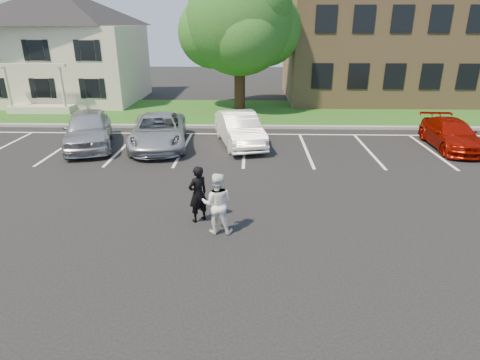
{
  "coord_description": "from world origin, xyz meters",
  "views": [
    {
      "loc": [
        0.3,
        -9.48,
        5.36
      ],
      "look_at": [
        0.0,
        1.0,
        1.25
      ],
      "focal_mm": 30.0,
      "sensor_mm": 36.0,
      "label": 1
    }
  ],
  "objects_px": {
    "man_black_suit": "(198,194)",
    "car_silver_minivan": "(158,131)",
    "car_silver_west": "(88,129)",
    "car_red_compact": "(451,134)",
    "house": "(64,46)",
    "office_building": "(439,41)",
    "man_white_shirt": "(217,203)",
    "tree": "(241,23)",
    "car_white_sedan": "(239,129)"
  },
  "relations": [
    {
      "from": "office_building",
      "to": "car_silver_minivan",
      "type": "bearing_deg",
      "value": -142.9
    },
    {
      "from": "car_silver_minivan",
      "to": "tree",
      "type": "bearing_deg",
      "value": 58.99
    },
    {
      "from": "tree",
      "to": "car_silver_west",
      "type": "distance_m",
      "value": 11.97
    },
    {
      "from": "man_black_suit",
      "to": "tree",
      "type": "bearing_deg",
      "value": -132.75
    },
    {
      "from": "house",
      "to": "car_silver_west",
      "type": "relative_size",
      "value": 2.09
    },
    {
      "from": "car_white_sedan",
      "to": "man_black_suit",
      "type": "bearing_deg",
      "value": -111.49
    },
    {
      "from": "man_black_suit",
      "to": "car_silver_minivan",
      "type": "height_order",
      "value": "man_black_suit"
    },
    {
      "from": "tree",
      "to": "car_silver_west",
      "type": "height_order",
      "value": "tree"
    },
    {
      "from": "tree",
      "to": "man_white_shirt",
      "type": "bearing_deg",
      "value": -90.7
    },
    {
      "from": "tree",
      "to": "car_silver_west",
      "type": "bearing_deg",
      "value": -127.74
    },
    {
      "from": "car_red_compact",
      "to": "man_black_suit",
      "type": "bearing_deg",
      "value": -142.02
    },
    {
      "from": "house",
      "to": "car_red_compact",
      "type": "bearing_deg",
      "value": -27.03
    },
    {
      "from": "car_silver_west",
      "to": "man_black_suit",
      "type": "bearing_deg",
      "value": -68.01
    },
    {
      "from": "house",
      "to": "car_white_sedan",
      "type": "relative_size",
      "value": 2.25
    },
    {
      "from": "tree",
      "to": "car_silver_west",
      "type": "relative_size",
      "value": 1.79
    },
    {
      "from": "car_white_sedan",
      "to": "car_red_compact",
      "type": "relative_size",
      "value": 1.04
    },
    {
      "from": "car_red_compact",
      "to": "car_silver_west",
      "type": "bearing_deg",
      "value": -176.66
    },
    {
      "from": "house",
      "to": "office_building",
      "type": "bearing_deg",
      "value": 4.28
    },
    {
      "from": "house",
      "to": "office_building",
      "type": "xyz_separation_m",
      "value": [
        27.0,
        2.02,
        0.33
      ]
    },
    {
      "from": "car_silver_minivan",
      "to": "office_building",
      "type": "bearing_deg",
      "value": 28.68
    },
    {
      "from": "house",
      "to": "tree",
      "type": "xyz_separation_m",
      "value": [
        12.61,
        -2.96,
        1.52
      ]
    },
    {
      "from": "house",
      "to": "man_white_shirt",
      "type": "bearing_deg",
      "value": -57.83
    },
    {
      "from": "office_building",
      "to": "house",
      "type": "bearing_deg",
      "value": -175.72
    },
    {
      "from": "office_building",
      "to": "car_red_compact",
      "type": "height_order",
      "value": "office_building"
    },
    {
      "from": "house",
      "to": "car_silver_west",
      "type": "distance_m",
      "value": 13.43
    },
    {
      "from": "man_white_shirt",
      "to": "car_silver_minivan",
      "type": "xyz_separation_m",
      "value": [
        -3.38,
        8.14,
        -0.13
      ]
    },
    {
      "from": "house",
      "to": "car_silver_west",
      "type": "bearing_deg",
      "value": -63.6
    },
    {
      "from": "man_white_shirt",
      "to": "man_black_suit",
      "type": "bearing_deg",
      "value": -46.68
    },
    {
      "from": "car_silver_west",
      "to": "car_red_compact",
      "type": "xyz_separation_m",
      "value": [
        16.6,
        0.29,
        -0.2
      ]
    },
    {
      "from": "office_building",
      "to": "car_red_compact",
      "type": "xyz_separation_m",
      "value": [
        -4.58,
        -13.46,
        -3.52
      ]
    },
    {
      "from": "office_building",
      "to": "tree",
      "type": "relative_size",
      "value": 2.55
    },
    {
      "from": "tree",
      "to": "man_black_suit",
      "type": "height_order",
      "value": "tree"
    },
    {
      "from": "tree",
      "to": "man_white_shirt",
      "type": "distance_m",
      "value": 17.35
    },
    {
      "from": "tree",
      "to": "car_silver_minivan",
      "type": "xyz_separation_m",
      "value": [
        -3.59,
        -8.62,
        -4.62
      ]
    },
    {
      "from": "car_silver_minivan",
      "to": "car_red_compact",
      "type": "bearing_deg",
      "value": -7.83
    },
    {
      "from": "car_red_compact",
      "to": "house",
      "type": "bearing_deg",
      "value": 155.3
    },
    {
      "from": "man_black_suit",
      "to": "man_white_shirt",
      "type": "xyz_separation_m",
      "value": [
        0.6,
        -0.67,
        0.02
      ]
    },
    {
      "from": "office_building",
      "to": "car_silver_minivan",
      "type": "distance_m",
      "value": 22.8
    },
    {
      "from": "car_silver_west",
      "to": "car_red_compact",
      "type": "height_order",
      "value": "car_silver_west"
    },
    {
      "from": "house",
      "to": "man_white_shirt",
      "type": "distance_m",
      "value": 23.49
    },
    {
      "from": "car_silver_minivan",
      "to": "car_red_compact",
      "type": "height_order",
      "value": "car_silver_minivan"
    },
    {
      "from": "car_silver_west",
      "to": "office_building",
      "type": "bearing_deg",
      "value": 15.72
    },
    {
      "from": "house",
      "to": "tree",
      "type": "bearing_deg",
      "value": -13.2
    },
    {
      "from": "tree",
      "to": "man_black_suit",
      "type": "xyz_separation_m",
      "value": [
        -0.81,
        -16.09,
        -4.51
      ]
    },
    {
      "from": "house",
      "to": "man_white_shirt",
      "type": "height_order",
      "value": "house"
    },
    {
      "from": "office_building",
      "to": "man_white_shirt",
      "type": "height_order",
      "value": "office_building"
    },
    {
      "from": "tree",
      "to": "car_red_compact",
      "type": "xyz_separation_m",
      "value": [
        9.81,
        -8.48,
        -4.71
      ]
    },
    {
      "from": "office_building",
      "to": "car_silver_minivan",
      "type": "relative_size",
      "value": 4.25
    },
    {
      "from": "car_white_sedan",
      "to": "house",
      "type": "bearing_deg",
      "value": 124.09
    },
    {
      "from": "car_silver_west",
      "to": "car_white_sedan",
      "type": "height_order",
      "value": "car_silver_west"
    }
  ]
}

